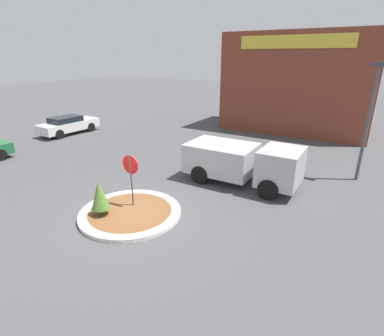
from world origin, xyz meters
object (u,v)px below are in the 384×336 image
(utility_truck, at_px, (242,161))
(light_pole, at_px, (370,113))
(stop_sign, at_px, (131,172))
(parked_sedan_white, at_px, (68,125))

(utility_truck, relative_size, light_pole, 0.97)
(utility_truck, distance_m, light_pole, 6.36)
(stop_sign, bearing_deg, utility_truck, 60.20)
(stop_sign, xyz_separation_m, parked_sedan_white, (-12.86, 6.83, -0.88))
(utility_truck, xyz_separation_m, parked_sedan_white, (-15.59, 2.07, -0.38))
(light_pole, bearing_deg, parked_sedan_white, -176.20)
(stop_sign, height_order, parked_sedan_white, stop_sign)
(stop_sign, relative_size, parked_sedan_white, 0.49)
(parked_sedan_white, bearing_deg, light_pole, -83.93)
(utility_truck, bearing_deg, parked_sedan_white, 172.12)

